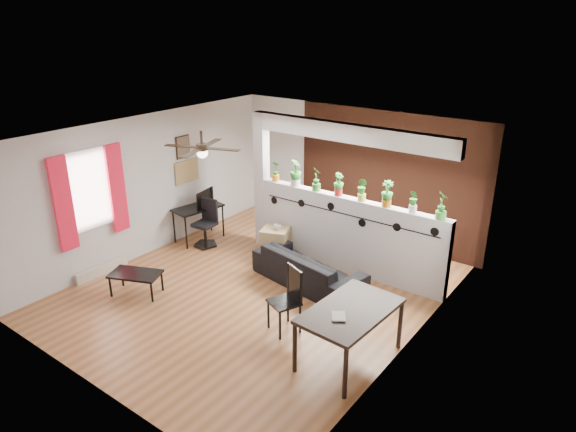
# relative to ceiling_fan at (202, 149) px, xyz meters

# --- Properties ---
(room_shell) EXTENTS (6.30, 7.10, 2.90)m
(room_shell) POSITION_rel_ceiling_fan_xyz_m (0.80, 0.30, -1.01)
(room_shell) COLOR brown
(room_shell) RESTS_ON ground
(partition_wall) EXTENTS (3.60, 0.18, 1.35)m
(partition_wall) POSITION_rel_ceiling_fan_xyz_m (1.60, 1.80, -1.64)
(partition_wall) COLOR #BCBCC1
(partition_wall) RESTS_ON ground
(ceiling_header) EXTENTS (3.60, 0.18, 0.30)m
(ceiling_header) POSITION_rel_ceiling_fan_xyz_m (1.60, 1.80, 0.14)
(ceiling_header) COLOR white
(ceiling_header) RESTS_ON room_shell
(pier_column) EXTENTS (0.22, 0.20, 2.60)m
(pier_column) POSITION_rel_ceiling_fan_xyz_m (-0.31, 1.80, -1.01)
(pier_column) COLOR #BCBCC1
(pier_column) RESTS_ON ground
(brick_panel) EXTENTS (3.90, 0.05, 2.60)m
(brick_panel) POSITION_rel_ceiling_fan_xyz_m (1.60, 3.27, -1.01)
(brick_panel) COLOR #A94D31
(brick_panel) RESTS_ON ground
(vine_decal) EXTENTS (3.31, 0.01, 0.30)m
(vine_decal) POSITION_rel_ceiling_fan_xyz_m (1.60, 1.70, -1.23)
(vine_decal) COLOR black
(vine_decal) RESTS_ON partition_wall
(window_assembly) EXTENTS (0.09, 1.30, 1.55)m
(window_assembly) POSITION_rel_ceiling_fan_xyz_m (-1.76, -0.90, -0.81)
(window_assembly) COLOR white
(window_assembly) RESTS_ON room_shell
(baseboard_heater) EXTENTS (0.08, 1.00, 0.18)m
(baseboard_heater) POSITION_rel_ceiling_fan_xyz_m (-1.74, -0.90, -2.22)
(baseboard_heater) COLOR silver
(baseboard_heater) RESTS_ON ground
(corkboard) EXTENTS (0.03, 0.60, 0.45)m
(corkboard) POSITION_rel_ceiling_fan_xyz_m (-1.78, 1.25, -0.96)
(corkboard) COLOR olive
(corkboard) RESTS_ON room_shell
(framed_art) EXTENTS (0.03, 0.34, 0.44)m
(framed_art) POSITION_rel_ceiling_fan_xyz_m (-1.78, 1.20, -0.46)
(framed_art) COLOR #8C7259
(framed_art) RESTS_ON room_shell
(ceiling_fan) EXTENTS (1.19, 1.19, 0.43)m
(ceiling_fan) POSITION_rel_ceiling_fan_xyz_m (0.00, 0.00, 0.00)
(ceiling_fan) COLOR black
(ceiling_fan) RESTS_ON room_shell
(potted_plant_0) EXTENTS (0.21, 0.18, 0.39)m
(potted_plant_0) POSITION_rel_ceiling_fan_xyz_m (0.02, 1.80, -0.76)
(potted_plant_0) COLOR orange
(potted_plant_0) RESTS_ON partition_wall
(potted_plant_1) EXTENTS (0.29, 0.32, 0.48)m
(potted_plant_1) POSITION_rel_ceiling_fan_xyz_m (0.47, 1.80, -0.71)
(potted_plant_1) COLOR white
(potted_plant_1) RESTS_ON partition_wall
(potted_plant_2) EXTENTS (0.27, 0.26, 0.42)m
(potted_plant_2) POSITION_rel_ceiling_fan_xyz_m (0.92, 1.80, -0.74)
(potted_plant_2) COLOR #37812F
(potted_plant_2) RESTS_ON partition_wall
(potted_plant_3) EXTENTS (0.20, 0.23, 0.40)m
(potted_plant_3) POSITION_rel_ceiling_fan_xyz_m (1.37, 1.80, -0.75)
(potted_plant_3) COLOR red
(potted_plant_3) RESTS_ON partition_wall
(potted_plant_4) EXTENTS (0.23, 0.20, 0.39)m
(potted_plant_4) POSITION_rel_ceiling_fan_xyz_m (1.83, 1.80, -0.76)
(potted_plant_4) COLOR #D7CD4C
(potted_plant_4) RESTS_ON partition_wall
(potted_plant_5) EXTENTS (0.27, 0.25, 0.43)m
(potted_plant_5) POSITION_rel_ceiling_fan_xyz_m (2.28, 1.80, -0.74)
(potted_plant_5) COLOR #C47217
(potted_plant_5) RESTS_ON partition_wall
(potted_plant_6) EXTENTS (0.23, 0.23, 0.37)m
(potted_plant_6) POSITION_rel_ceiling_fan_xyz_m (2.73, 1.80, -0.77)
(potted_plant_6) COLOR white
(potted_plant_6) RESTS_ON partition_wall
(potted_plant_7) EXTENTS (0.30, 0.30, 0.45)m
(potted_plant_7) POSITION_rel_ceiling_fan_xyz_m (3.18, 1.80, -0.73)
(potted_plant_7) COLOR green
(potted_plant_7) RESTS_ON partition_wall
(sofa) EXTENTS (2.00, 1.06, 0.56)m
(sofa) POSITION_rel_ceiling_fan_xyz_m (1.34, 0.97, -2.04)
(sofa) COLOR black
(sofa) RESTS_ON ground
(cube_shelf) EXTENTS (0.60, 0.57, 0.59)m
(cube_shelf) POSITION_rel_ceiling_fan_xyz_m (0.30, 1.41, -2.02)
(cube_shelf) COLOR #A18655
(cube_shelf) RESTS_ON ground
(cup) EXTENTS (0.13, 0.13, 0.10)m
(cup) POSITION_rel_ceiling_fan_xyz_m (0.35, 1.41, -1.68)
(cup) COLOR gray
(cup) RESTS_ON cube_shelf
(computer_desk) EXTENTS (0.66, 1.03, 0.70)m
(computer_desk) POSITION_rel_ceiling_fan_xyz_m (-1.45, 1.17, -1.68)
(computer_desk) COLOR black
(computer_desk) RESTS_ON ground
(monitor) EXTENTS (0.31, 0.11, 0.17)m
(monitor) POSITION_rel_ceiling_fan_xyz_m (-1.45, 1.32, -1.53)
(monitor) COLOR black
(monitor) RESTS_ON computer_desk
(office_chair) EXTENTS (0.48, 0.48, 0.92)m
(office_chair) POSITION_rel_ceiling_fan_xyz_m (-1.12, 1.07, -1.91)
(office_chair) COLOR black
(office_chair) RESTS_ON ground
(dining_table) EXTENTS (0.93, 1.44, 0.76)m
(dining_table) POSITION_rel_ceiling_fan_xyz_m (2.92, -0.39, -1.64)
(dining_table) COLOR black
(dining_table) RESTS_ON ground
(book) EXTENTS (0.27, 0.29, 0.02)m
(book) POSITION_rel_ceiling_fan_xyz_m (2.82, -0.69, -1.55)
(book) COLOR gray
(book) RESTS_ON dining_table
(folding_chair) EXTENTS (0.51, 0.51, 0.97)m
(folding_chair) POSITION_rel_ceiling_fan_xyz_m (1.88, -0.29, -1.74)
(folding_chair) COLOR black
(folding_chair) RESTS_ON ground
(coffee_table) EXTENTS (0.91, 0.73, 0.37)m
(coffee_table) POSITION_rel_ceiling_fan_xyz_m (-0.70, -0.96, -1.98)
(coffee_table) COLOR black
(coffee_table) RESTS_ON ground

